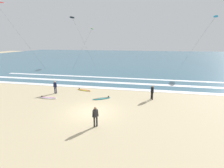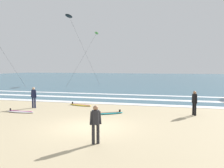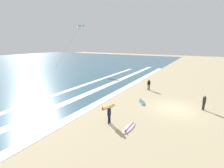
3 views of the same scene
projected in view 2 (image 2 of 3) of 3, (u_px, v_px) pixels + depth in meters
name	position (u px, v px, depth m)	size (l,w,h in m)	color
ground_plane	(90.00, 127.00, 12.86)	(160.00, 160.00, 0.00)	tan
ocean_surface	(159.00, 79.00, 63.70)	(140.00, 90.00, 0.01)	#386075
wave_foam_shoreline	(138.00, 104.00, 20.37)	(52.03, 1.06, 0.01)	white
wave_foam_mid_break	(115.00, 98.00, 24.23)	(59.93, 1.07, 0.01)	white
wave_foam_outer_break	(136.00, 95.00, 27.15)	(44.49, 0.83, 0.01)	white
surfer_left_near	(194.00, 101.00, 15.85)	(0.38, 0.46, 1.60)	black
surfer_mid_group	(96.00, 121.00, 9.98)	(0.47, 0.36, 1.60)	#232328
surfer_left_far	(34.00, 96.00, 18.69)	(0.51, 0.32, 1.60)	#141938
surfboard_foreground_flat	(21.00, 112.00, 16.93)	(2.11, 0.62, 0.25)	silver
surfboard_left_pile	(80.00, 105.00, 19.89)	(2.18, 1.11, 0.25)	yellow
surfboard_right_spare	(108.00, 113.00, 16.41)	(2.09, 1.64, 0.25)	teal
kite_lime_low_near	(96.00, 33.00, 46.25)	(2.56, 11.72, 9.72)	#70C628
kite_black_high_right	(69.00, 16.00, 42.20)	(6.19, 3.26, 12.12)	black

